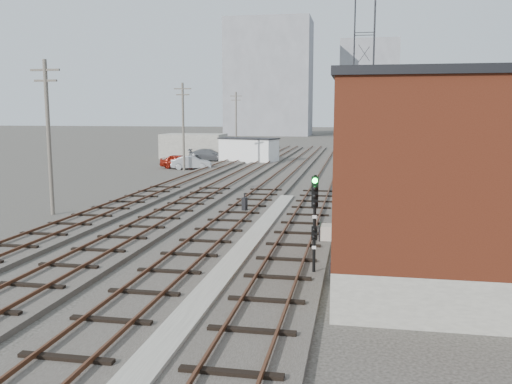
% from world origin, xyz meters
% --- Properties ---
extents(ground, '(320.00, 320.00, 0.00)m').
position_xyz_m(ground, '(0.00, 60.00, 0.00)').
color(ground, '#282621').
rests_on(ground, ground).
extents(track_right, '(3.20, 90.00, 0.39)m').
position_xyz_m(track_right, '(2.50, 39.00, 0.11)').
color(track_right, '#332D28').
rests_on(track_right, ground).
extents(track_mid_right, '(3.20, 90.00, 0.39)m').
position_xyz_m(track_mid_right, '(-1.50, 39.00, 0.11)').
color(track_mid_right, '#332D28').
rests_on(track_mid_right, ground).
extents(track_mid_left, '(3.20, 90.00, 0.39)m').
position_xyz_m(track_mid_left, '(-5.50, 39.00, 0.11)').
color(track_mid_left, '#332D28').
rests_on(track_mid_left, ground).
extents(track_left, '(3.20, 90.00, 0.39)m').
position_xyz_m(track_left, '(-9.50, 39.00, 0.11)').
color(track_left, '#332D28').
rests_on(track_left, ground).
extents(platform_curb, '(0.90, 28.00, 0.26)m').
position_xyz_m(platform_curb, '(0.50, 14.00, 0.13)').
color(platform_curb, gray).
rests_on(platform_curb, ground).
extents(brick_building, '(6.54, 12.20, 7.22)m').
position_xyz_m(brick_building, '(7.50, 12.00, 3.63)').
color(brick_building, gray).
rests_on(brick_building, ground).
extents(lattice_tower, '(1.60, 1.60, 15.00)m').
position_xyz_m(lattice_tower, '(5.50, 35.00, 7.50)').
color(lattice_tower, black).
rests_on(lattice_tower, ground).
extents(utility_pole_left_a, '(1.80, 0.24, 9.00)m').
position_xyz_m(utility_pole_left_a, '(-12.50, 20.00, 4.80)').
color(utility_pole_left_a, '#595147').
rests_on(utility_pole_left_a, ground).
extents(utility_pole_left_b, '(1.80, 0.24, 9.00)m').
position_xyz_m(utility_pole_left_b, '(-12.50, 45.00, 4.80)').
color(utility_pole_left_b, '#595147').
rests_on(utility_pole_left_b, ground).
extents(utility_pole_left_c, '(1.80, 0.24, 9.00)m').
position_xyz_m(utility_pole_left_c, '(-12.50, 70.00, 4.80)').
color(utility_pole_left_c, '#595147').
rests_on(utility_pole_left_c, ground).
extents(utility_pole_right_a, '(1.80, 0.24, 9.00)m').
position_xyz_m(utility_pole_right_a, '(6.50, 28.00, 4.80)').
color(utility_pole_right_a, '#595147').
rests_on(utility_pole_right_a, ground).
extents(utility_pole_right_b, '(1.80, 0.24, 9.00)m').
position_xyz_m(utility_pole_right_b, '(6.50, 58.00, 4.80)').
color(utility_pole_right_b, '#595147').
rests_on(utility_pole_right_b, ground).
extents(apartment_left, '(22.00, 14.00, 30.00)m').
position_xyz_m(apartment_left, '(-18.00, 135.00, 15.00)').
color(apartment_left, gray).
rests_on(apartment_left, ground).
extents(apartment_right, '(16.00, 12.00, 26.00)m').
position_xyz_m(apartment_right, '(8.00, 150.00, 13.00)').
color(apartment_right, gray).
rests_on(apartment_right, ground).
extents(shed_left, '(8.00, 5.00, 3.20)m').
position_xyz_m(shed_left, '(-16.00, 60.00, 1.60)').
color(shed_left, gray).
rests_on(shed_left, ground).
extents(shed_right, '(6.00, 6.00, 4.00)m').
position_xyz_m(shed_right, '(9.00, 70.00, 2.00)').
color(shed_right, gray).
rests_on(shed_right, ground).
extents(signal_mast, '(0.40, 0.40, 3.77)m').
position_xyz_m(signal_mast, '(3.70, 10.41, 2.18)').
color(signal_mast, gray).
rests_on(signal_mast, ground).
extents(switch_stand, '(0.34, 0.34, 1.15)m').
position_xyz_m(switch_stand, '(-1.36, 22.37, 0.54)').
color(switch_stand, black).
rests_on(switch_stand, ground).
extents(site_trailer, '(7.64, 5.06, 2.97)m').
position_xyz_m(site_trailer, '(-7.71, 55.49, 1.50)').
color(site_trailer, white).
rests_on(site_trailer, ground).
extents(car_red, '(4.69, 2.33, 1.54)m').
position_xyz_m(car_red, '(-13.49, 46.98, 0.77)').
color(car_red, maroon).
rests_on(car_red, ground).
extents(car_silver, '(4.50, 2.50, 1.41)m').
position_xyz_m(car_silver, '(-12.14, 46.38, 0.70)').
color(car_silver, '#AFB3B7').
rests_on(car_silver, ground).
extents(car_grey, '(5.46, 2.92, 1.51)m').
position_xyz_m(car_grey, '(-12.95, 56.56, 0.75)').
color(car_grey, slate).
rests_on(car_grey, ground).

